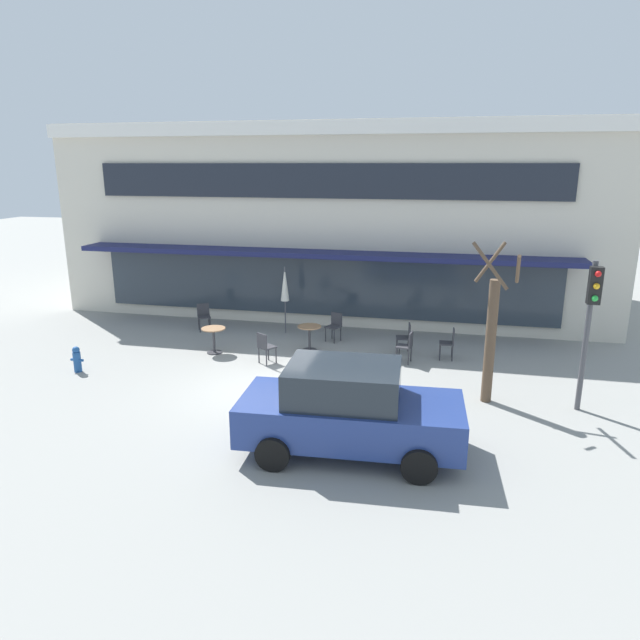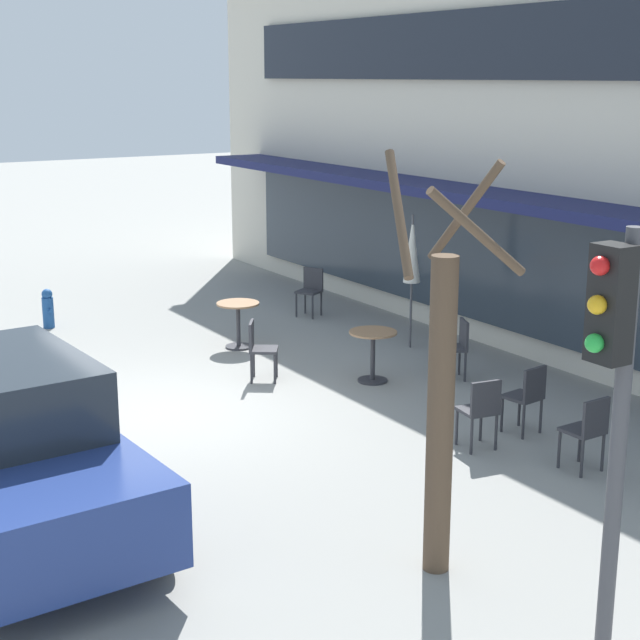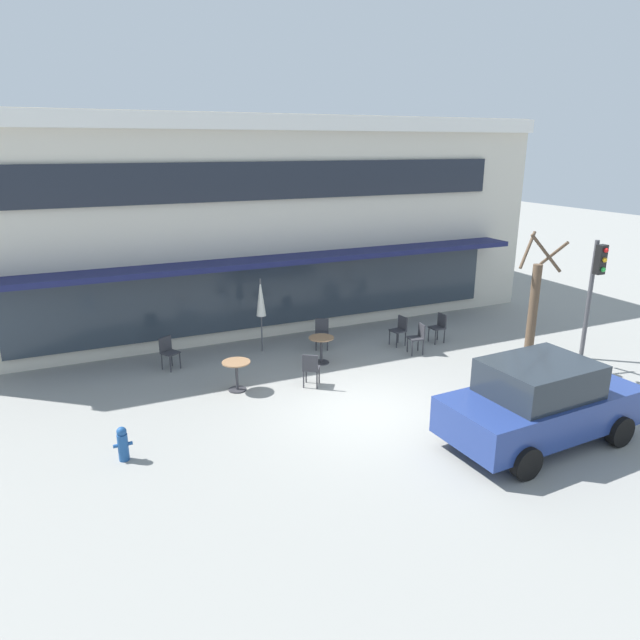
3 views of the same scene
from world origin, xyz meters
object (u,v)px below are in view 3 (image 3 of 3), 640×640
at_px(cafe_chair_4, 168,350).
at_px(fire_hydrant, 123,444).
at_px(cafe_chair_2, 322,331).
at_px(street_tree, 533,310).
at_px(cafe_chair_0, 418,336).
at_px(patio_umbrella_green_folded, 261,298).
at_px(cafe_table_near_wall, 321,346).
at_px(cafe_chair_3, 400,328).
at_px(parked_sedan, 540,402).
at_px(traffic_light_pole, 595,281).
at_px(cafe_chair_5, 311,367).
at_px(cafe_table_streetside, 237,371).
at_px(cafe_chair_1, 439,326).

xyz_separation_m(cafe_chair_4, fire_hydrant, (-1.68, -4.44, -0.17)).
bearing_deg(cafe_chair_2, street_tree, -41.33).
xyz_separation_m(street_tree, fire_hydrant, (-10.55, -0.36, -1.30)).
bearing_deg(cafe_chair_0, patio_umbrella_green_folded, 153.42).
bearing_deg(cafe_table_near_wall, cafe_chair_4, 161.18).
bearing_deg(cafe_table_near_wall, cafe_chair_0, -8.99).
bearing_deg(fire_hydrant, patio_umbrella_green_folded, 46.56).
bearing_deg(cafe_chair_3, parked_sedan, -95.60).
relative_size(cafe_chair_3, traffic_light_pole, 0.26).
bearing_deg(cafe_table_near_wall, cafe_chair_5, -123.70).
distance_m(cafe_table_streetside, cafe_chair_5, 1.84).
bearing_deg(cafe_chair_2, cafe_table_near_wall, -115.40).
xyz_separation_m(patio_umbrella_green_folded, cafe_chair_3, (3.99, -1.20, -1.10)).
bearing_deg(patio_umbrella_green_folded, traffic_light_pole, -28.75).
xyz_separation_m(parked_sedan, fire_hydrant, (-7.81, 2.75, -0.53)).
bearing_deg(cafe_chair_1, cafe_chair_3, 167.88).
distance_m(cafe_table_near_wall, cafe_chair_0, 2.93).
distance_m(cafe_chair_2, parked_sedan, 7.17).
bearing_deg(traffic_light_pole, cafe_table_near_wall, 157.52).
relative_size(patio_umbrella_green_folded, cafe_chair_5, 2.47).
xyz_separation_m(cafe_chair_2, fire_hydrant, (-6.16, -4.22, -0.17)).
bearing_deg(cafe_chair_5, street_tree, -12.92).
height_order(cafe_chair_2, cafe_chair_5, same).
distance_m(cafe_chair_1, cafe_chair_5, 5.19).
xyz_separation_m(cafe_table_streetside, cafe_chair_2, (3.22, 1.95, 0.01)).
height_order(traffic_light_pole, fire_hydrant, traffic_light_pole).
height_order(cafe_chair_1, street_tree, street_tree).
xyz_separation_m(cafe_table_streetside, cafe_chair_0, (5.57, 0.36, 0.01)).
distance_m(cafe_chair_4, cafe_chair_5, 4.07).
distance_m(cafe_chair_1, fire_hydrant, 10.19).
xyz_separation_m(cafe_table_near_wall, cafe_chair_4, (-3.95, 1.35, 0.01)).
height_order(cafe_chair_3, cafe_chair_4, same).
bearing_deg(traffic_light_pole, cafe_chair_1, 133.94).
height_order(cafe_table_near_wall, cafe_chair_5, cafe_chair_5).
distance_m(cafe_chair_2, cafe_chair_4, 4.49).
xyz_separation_m(cafe_table_near_wall, cafe_chair_2, (0.54, 1.13, 0.01)).
bearing_deg(traffic_light_pole, cafe_chair_2, 147.98).
bearing_deg(cafe_chair_0, cafe_chair_2, 146.07).
xyz_separation_m(parked_sedan, street_tree, (2.74, 3.11, 0.78)).
xyz_separation_m(patio_umbrella_green_folded, cafe_chair_4, (-2.75, -0.24, -1.10)).
distance_m(cafe_table_near_wall, cafe_chair_3, 2.82).
bearing_deg(cafe_chair_3, cafe_chair_2, 161.81).
xyz_separation_m(cafe_table_near_wall, patio_umbrella_green_folded, (-1.19, 1.59, 1.11)).
distance_m(cafe_chair_5, fire_hydrant, 5.00).
xyz_separation_m(cafe_chair_0, cafe_chair_2, (-2.36, 1.59, 0.00)).
distance_m(traffic_light_pole, fire_hydrant, 12.69).
height_order(cafe_chair_5, street_tree, street_tree).
relative_size(cafe_chair_0, parked_sedan, 0.21).
bearing_deg(cafe_table_streetside, patio_umbrella_green_folded, 58.33).
bearing_deg(cafe_chair_3, cafe_chair_4, 171.89).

